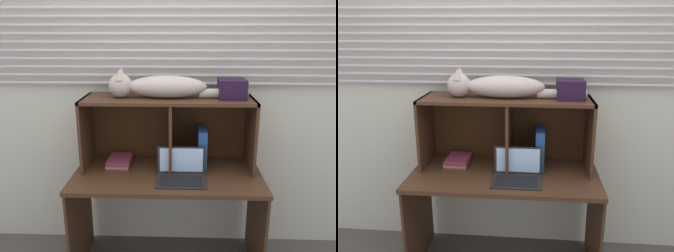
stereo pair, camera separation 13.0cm
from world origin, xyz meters
TOP-DOWN VIEW (x-y plane):
  - back_panel_with_blinds at (0.00, 0.55)m, footprint 4.40×0.08m
  - desk at (0.00, 0.18)m, footprint 1.31×0.66m
  - hutch_shelf_unit at (0.00, 0.34)m, footprint 1.20×0.38m
  - cat at (-0.06, 0.31)m, footprint 0.96×0.19m
  - laptop at (0.10, 0.08)m, footprint 0.33×0.24m
  - binder_upright at (0.25, 0.31)m, footprint 0.06×0.23m
  - book_stack at (-0.36, 0.31)m, footprint 0.17×0.25m
  - storage_box at (0.44, 0.31)m, footprint 0.19×0.19m

SIDE VIEW (x-z plane):
  - desk at x=0.00m, z-range 0.22..0.98m
  - book_stack at x=-0.36m, z-range 0.76..0.82m
  - laptop at x=0.10m, z-range 0.69..0.90m
  - binder_upright at x=0.25m, z-range 0.76..1.05m
  - hutch_shelf_unit at x=0.00m, z-range 0.85..1.36m
  - back_panel_with_blinds at x=0.00m, z-range 0.01..2.51m
  - storage_box at x=0.44m, z-range 1.27..1.40m
  - cat at x=-0.06m, z-range 1.25..1.45m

